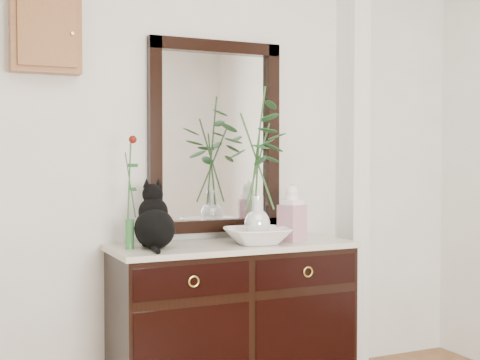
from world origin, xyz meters
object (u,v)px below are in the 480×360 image
sideboard (232,311)px  cat (155,215)px  lotus_bowl (257,236)px  ginger_jar (292,212)px

sideboard → cat: 0.70m
lotus_bowl → ginger_jar: (0.24, 0.04, 0.12)m
lotus_bowl → sideboard: bearing=145.2°
sideboard → ginger_jar: ginger_jar is taller
sideboard → ginger_jar: size_ratio=4.10×
cat → ginger_jar: 0.79m
cat → lotus_bowl: (0.56, -0.07, -0.13)m
cat → sideboard: bearing=9.8°
sideboard → ginger_jar: (0.35, -0.04, 0.54)m
sideboard → cat: size_ratio=3.90×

